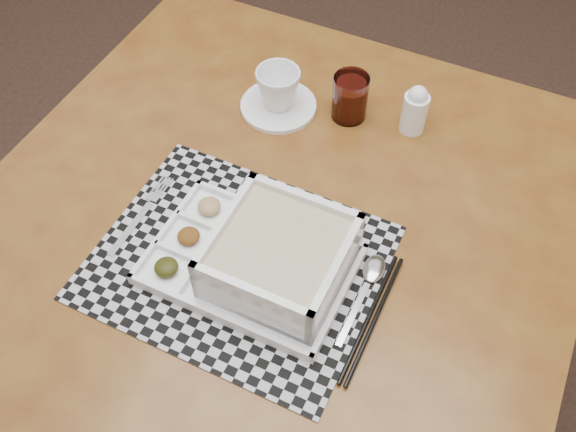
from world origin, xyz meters
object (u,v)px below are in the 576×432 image
object	(u,v)px
juice_glass	(350,99)
creamer_bottle	(415,110)
dining_table	(278,238)
serving_tray	(272,259)
cup	(278,88)

from	to	relation	value
juice_glass	creamer_bottle	xyz separation A→B (m)	(0.12, 0.01, 0.01)
creamer_bottle	dining_table	bearing A→B (deg)	-121.25
dining_table	juice_glass	bearing A→B (deg)	80.59
serving_tray	juice_glass	xyz separation A→B (m)	(0.01, 0.39, 0.00)
creamer_bottle	serving_tray	bearing A→B (deg)	-108.22
serving_tray	juice_glass	size ratio (longest dim) A/B	3.64
serving_tray	creamer_bottle	world-z (taller)	creamer_bottle
serving_tray	juice_glass	bearing A→B (deg)	88.96
dining_table	juice_glass	xyz separation A→B (m)	(0.04, 0.27, 0.12)
creamer_bottle	juice_glass	bearing A→B (deg)	-176.74
cup	juice_glass	size ratio (longest dim) A/B	0.93
serving_tray	cup	xyz separation A→B (m)	(-0.13, 0.36, 0.01)
cup	dining_table	bearing A→B (deg)	-71.25
serving_tray	creamer_bottle	size ratio (longest dim) A/B	3.30
dining_table	juice_glass	world-z (taller)	juice_glass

